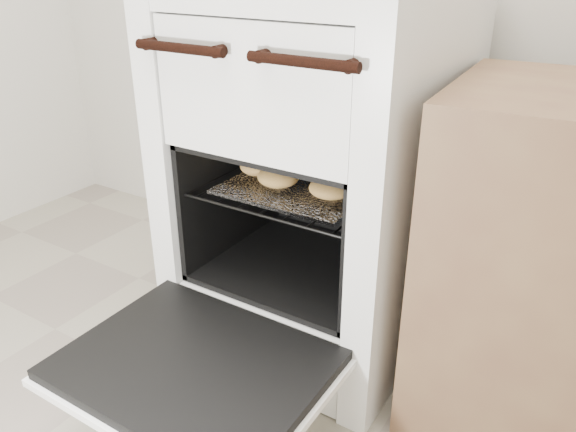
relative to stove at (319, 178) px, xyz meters
name	(u,v)px	position (x,y,z in m)	size (l,w,h in m)	color
stove	(319,178)	(0.00, 0.00, 0.00)	(0.64, 0.71, 0.98)	white
oven_door	(194,368)	(0.00, -0.54, -0.27)	(0.58, 0.45, 0.04)	black
oven_rack	(305,186)	(0.00, -0.07, 0.00)	(0.47, 0.45, 0.01)	black
foil_sheet	(301,186)	(0.00, -0.09, 0.01)	(0.36, 0.32, 0.01)	white
baked_rolls	(299,179)	(0.01, -0.11, 0.04)	(0.39, 0.18, 0.05)	tan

